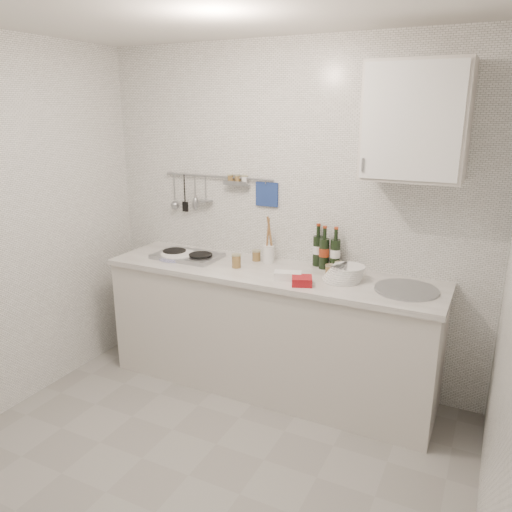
{
  "coord_description": "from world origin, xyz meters",
  "views": [
    {
      "loc": [
        1.41,
        -1.97,
        2.02
      ],
      "look_at": [
        -0.01,
        0.9,
        1.08
      ],
      "focal_mm": 35.0,
      "sensor_mm": 36.0,
      "label": 1
    }
  ],
  "objects_px": {
    "wall_cabinet": "(416,121)",
    "wine_bottles": "(326,247)",
    "plate_stack_hob": "(177,256)",
    "plate_stack_sink": "(345,273)",
    "utensil_crock": "(268,252)"
  },
  "relations": [
    {
      "from": "utensil_crock",
      "to": "plate_stack_hob",
      "type": "bearing_deg",
      "value": -162.8
    },
    {
      "from": "plate_stack_sink",
      "to": "wine_bottles",
      "type": "xyz_separation_m",
      "value": [
        -0.21,
        0.21,
        0.11
      ]
    },
    {
      "from": "wine_bottles",
      "to": "wall_cabinet",
      "type": "bearing_deg",
      "value": -10.92
    },
    {
      "from": "wall_cabinet",
      "to": "plate_stack_sink",
      "type": "xyz_separation_m",
      "value": [
        -0.36,
        -0.1,
        -0.98
      ]
    },
    {
      "from": "plate_stack_hob",
      "to": "wall_cabinet",
      "type": "bearing_deg",
      "value": 5.56
    },
    {
      "from": "plate_stack_hob",
      "to": "plate_stack_sink",
      "type": "height_order",
      "value": "plate_stack_sink"
    },
    {
      "from": "plate_stack_sink",
      "to": "wine_bottles",
      "type": "relative_size",
      "value": 0.89
    },
    {
      "from": "wall_cabinet",
      "to": "wine_bottles",
      "type": "height_order",
      "value": "wall_cabinet"
    },
    {
      "from": "utensil_crock",
      "to": "plate_stack_sink",
      "type": "bearing_deg",
      "value": -13.06
    },
    {
      "from": "utensil_crock",
      "to": "wine_bottles",
      "type": "bearing_deg",
      "value": 8.34
    },
    {
      "from": "plate_stack_hob",
      "to": "wine_bottles",
      "type": "xyz_separation_m",
      "value": [
        1.1,
        0.27,
        0.14
      ]
    },
    {
      "from": "plate_stack_sink",
      "to": "utensil_crock",
      "type": "relative_size",
      "value": 0.78
    },
    {
      "from": "wine_bottles",
      "to": "utensil_crock",
      "type": "relative_size",
      "value": 0.88
    },
    {
      "from": "wine_bottles",
      "to": "utensil_crock",
      "type": "distance_m",
      "value": 0.43
    },
    {
      "from": "wall_cabinet",
      "to": "plate_stack_sink",
      "type": "height_order",
      "value": "wall_cabinet"
    }
  ]
}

